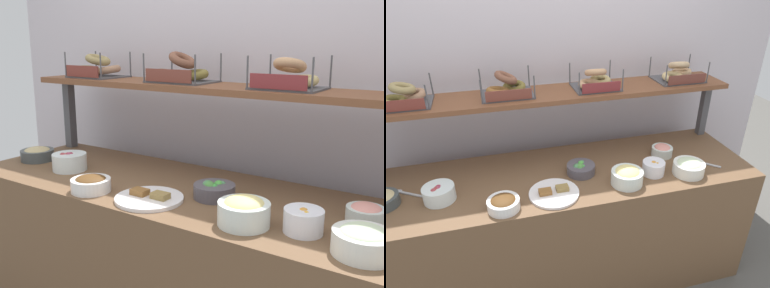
# 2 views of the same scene
# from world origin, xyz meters

# --- Properties ---
(ground_plane) EXTENTS (8.00, 8.00, 0.00)m
(ground_plane) POSITION_xyz_m (0.00, 0.00, 0.00)
(ground_plane) COLOR #595651
(back_wall) EXTENTS (3.52, 0.06, 2.40)m
(back_wall) POSITION_xyz_m (0.00, 0.55, 1.20)
(back_wall) COLOR silver
(back_wall) RESTS_ON ground_plane
(deli_counter) EXTENTS (2.32, 0.70, 0.85)m
(deli_counter) POSITION_xyz_m (0.00, 0.00, 0.42)
(deli_counter) COLOR brown
(deli_counter) RESTS_ON ground_plane
(shelf_riser_right) EXTENTS (0.05, 0.05, 0.40)m
(shelf_riser_right) POSITION_xyz_m (1.10, 0.27, 1.05)
(shelf_riser_right) COLOR #4C4C51
(shelf_riser_right) RESTS_ON deli_counter
(upper_shelf) EXTENTS (2.28, 0.32, 0.03)m
(upper_shelf) POSITION_xyz_m (0.00, 0.27, 1.26)
(upper_shelf) COLOR brown
(upper_shelf) RESTS_ON shelf_riser_left
(bowl_veggie_mix) EXTENTS (0.17, 0.17, 0.07)m
(bowl_veggie_mix) POSITION_xyz_m (0.09, -0.02, 0.88)
(bowl_veggie_mix) COLOR #504B53
(bowl_veggie_mix) RESTS_ON deli_counter
(bowl_scallion_spread) EXTENTS (0.19, 0.19, 0.09)m
(bowl_scallion_spread) POSITION_xyz_m (0.72, -0.20, 0.90)
(bowl_scallion_spread) COLOR white
(bowl_scallion_spread) RESTS_ON deli_counter
(bowl_egg_salad) EXTENTS (0.18, 0.18, 0.11)m
(bowl_egg_salad) POSITION_xyz_m (0.32, -0.20, 0.90)
(bowl_egg_salad) COLOR white
(bowl_egg_salad) RESTS_ON deli_counter
(bowl_beet_salad) EXTENTS (0.17, 0.17, 0.09)m
(bowl_beet_salad) POSITION_xyz_m (-0.72, -0.08, 0.89)
(bowl_beet_salad) COLOR white
(bowl_beet_salad) RESTS_ON deli_counter
(bowl_fruit_salad) EXTENTS (0.13, 0.13, 0.09)m
(bowl_fruit_salad) POSITION_xyz_m (0.51, -0.15, 0.89)
(bowl_fruit_salad) COLOR white
(bowl_fruit_salad) RESTS_ON deli_counter
(bowl_chocolate_spread) EXTENTS (0.17, 0.17, 0.07)m
(bowl_chocolate_spread) POSITION_xyz_m (-0.39, -0.25, 0.88)
(bowl_chocolate_spread) COLOR white
(bowl_chocolate_spread) RESTS_ON deli_counter
(bowl_lox_spread) EXTENTS (0.14, 0.14, 0.08)m
(bowl_lox_spread) POSITION_xyz_m (0.67, 0.04, 0.89)
(bowl_lox_spread) COLOR silver
(bowl_lox_spread) RESTS_ON deli_counter
(serving_plate_white) EXTENTS (0.28, 0.28, 0.04)m
(serving_plate_white) POSITION_xyz_m (-0.11, -0.20, 0.86)
(serving_plate_white) COLOR white
(serving_plate_white) RESTS_ON deli_counter
(serving_spoon_near_plate) EXTENTS (0.14, 0.13, 0.01)m
(serving_spoon_near_plate) POSITION_xyz_m (0.86, -0.12, 0.86)
(serving_spoon_near_plate) COLOR #B7B7BC
(serving_spoon_near_plate) RESTS_ON deli_counter
(serving_spoon_by_edge) EXTENTS (0.16, 0.11, 0.01)m
(serving_spoon_by_edge) POSITION_xyz_m (-0.92, 0.03, 0.86)
(serving_spoon_by_edge) COLOR #B7B7BC
(serving_spoon_by_edge) RESTS_ON deli_counter
(bagel_basket_everything) EXTENTS (0.28, 0.25, 0.14)m
(bagel_basket_everything) POSITION_xyz_m (-0.85, 0.27, 1.33)
(bagel_basket_everything) COLOR #4C4C51
(bagel_basket_everything) RESTS_ON upper_shelf
(bagel_basket_cinnamon_raisin) EXTENTS (0.31, 0.26, 0.16)m
(bagel_basket_cinnamon_raisin) POSITION_xyz_m (-0.29, 0.28, 1.33)
(bagel_basket_cinnamon_raisin) COLOR #4C4C51
(bagel_basket_cinnamon_raisin) RESTS_ON upper_shelf
(bagel_basket_sesame) EXTENTS (0.29, 0.26, 0.14)m
(bagel_basket_sesame) POSITION_xyz_m (0.27, 0.27, 1.33)
(bagel_basket_sesame) COLOR #4C4C51
(bagel_basket_sesame) RESTS_ON upper_shelf
(bagel_basket_plain) EXTENTS (0.31, 0.26, 0.14)m
(bagel_basket_plain) POSITION_xyz_m (0.86, 0.28, 1.33)
(bagel_basket_plain) COLOR #4C4C51
(bagel_basket_plain) RESTS_ON upper_shelf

